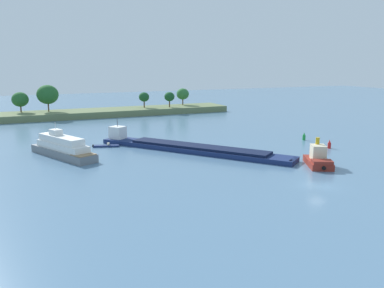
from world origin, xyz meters
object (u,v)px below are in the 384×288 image
object	(u,v)px
tugboat	(318,159)
fishing_skiff	(106,146)
white_riverboat	(63,148)
channel_buoy_red	(329,145)
cargo_barge	(187,147)
channel_buoy_green	(304,137)

from	to	relation	value
tugboat	fishing_skiff	bearing A→B (deg)	134.33
white_riverboat	fishing_skiff	xyz separation A→B (m)	(9.79, 5.97, -1.58)
tugboat	white_riverboat	size ratio (longest dim) A/B	0.49
channel_buoy_red	white_riverboat	bearing A→B (deg)	164.28
cargo_barge	fishing_skiff	size ratio (longest dim) A/B	6.59
tugboat	channel_buoy_red	xyz separation A→B (m)	(12.53, 10.86, -0.44)
white_riverboat	channel_buoy_red	distance (m)	55.54
channel_buoy_red	tugboat	bearing A→B (deg)	-139.08
channel_buoy_red	channel_buoy_green	distance (m)	9.73
cargo_barge	channel_buoy_green	xyz separation A→B (m)	(30.20, -0.29, 0.02)
fishing_skiff	channel_buoy_green	xyz separation A→B (m)	(44.76, -11.34, 0.59)
white_riverboat	cargo_barge	bearing A→B (deg)	-11.79
channel_buoy_red	fishing_skiff	bearing A→B (deg)	154.30
tugboat	cargo_barge	bearing A→B (deg)	128.52
cargo_barge	channel_buoy_green	distance (m)	30.20
channel_buoy_green	fishing_skiff	bearing A→B (deg)	165.78
tugboat	cargo_barge	size ratio (longest dim) A/B	0.24
channel_buoy_green	channel_buoy_red	bearing A→B (deg)	-96.49
white_riverboat	channel_buoy_green	world-z (taller)	white_riverboat
channel_buoy_green	white_riverboat	bearing A→B (deg)	174.38
channel_buoy_red	channel_buoy_green	world-z (taller)	same
tugboat	channel_buoy_green	size ratio (longest dim) A/B	4.69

